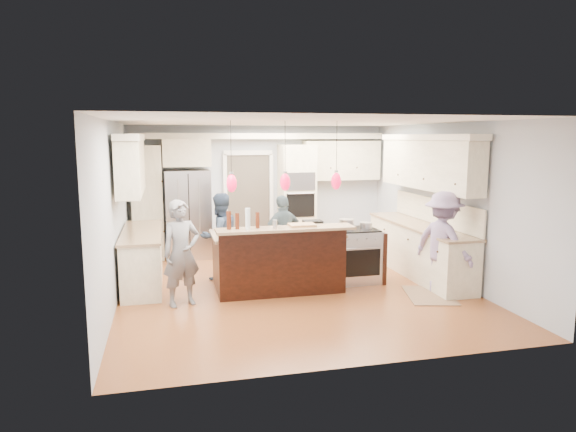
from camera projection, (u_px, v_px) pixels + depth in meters
name	position (u px, v px, depth m)	size (l,w,h in m)	color
ground_plane	(293.00, 288.00, 8.46)	(6.00, 6.00, 0.00)	#A55E2D
room_shell	(293.00, 178.00, 8.18)	(5.54, 6.04, 2.72)	#B2BCC6
refrigerator	(188.00, 214.00, 10.50)	(0.90, 0.70, 1.80)	#B7B7BC
oven_column	(297.00, 199.00, 11.01)	(0.72, 0.69, 2.30)	#F6EBC7
back_upper_cabinets	(226.00, 175.00, 10.68)	(5.30, 0.61, 2.54)	#F6EBC7
right_counter_run	(422.00, 217.00, 9.15)	(0.64, 3.10, 2.51)	#F6EBC7
left_cabinets	(138.00, 223.00, 8.50)	(0.64, 2.30, 2.51)	#F6EBC7
kitchen_island	(277.00, 259.00, 8.39)	(2.10, 1.46, 1.12)	black
island_range	(356.00, 255.00, 8.80)	(0.82, 0.71, 0.92)	#B7B7BC
pendant_lights	(285.00, 182.00, 7.63)	(1.75, 0.15, 1.03)	black
person_bar_end	(181.00, 253.00, 7.49)	(0.57, 0.38, 1.57)	slate
person_far_left	(220.00, 236.00, 8.90)	(0.73, 0.57, 1.51)	#293951
person_far_right	(283.00, 235.00, 9.17)	(0.85, 0.35, 1.44)	#43565E
person_range_side	(443.00, 243.00, 8.09)	(1.05, 0.60, 1.63)	#8C78A1
floor_rug	(429.00, 295.00, 8.05)	(0.69, 1.01, 0.01)	#866849
water_bottle	(248.00, 219.00, 7.48)	(0.08, 0.08, 0.32)	silver
beer_bottle_a	(229.00, 220.00, 7.53)	(0.07, 0.07, 0.27)	#471B0C
beer_bottle_b	(237.00, 221.00, 7.55)	(0.06, 0.06, 0.24)	#471B0C
beer_bottle_c	(258.00, 220.00, 7.63)	(0.06, 0.06, 0.24)	#471B0C
drink_can	(275.00, 224.00, 7.63)	(0.07, 0.07, 0.13)	#B7B7BC
cutting_board	(302.00, 225.00, 7.84)	(0.40, 0.28, 0.03)	tan
pot_large	(346.00, 223.00, 8.83)	(0.25, 0.25, 0.15)	#B7B7BC
pot_small	(366.00, 225.00, 8.76)	(0.21, 0.21, 0.10)	#B7B7BC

